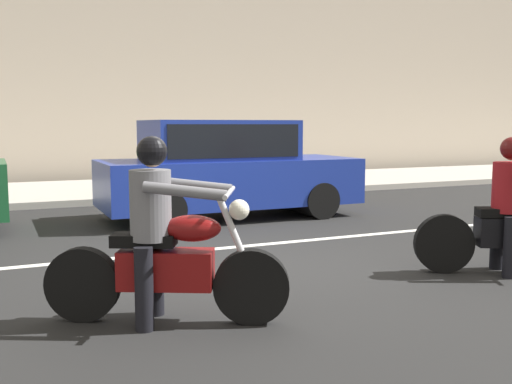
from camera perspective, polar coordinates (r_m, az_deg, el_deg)
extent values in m
plane|color=black|center=(7.05, -0.46, -6.90)|extent=(80.00, 80.00, 0.00)
cube|color=#A8A399|center=(14.63, -13.23, 0.23)|extent=(40.00, 4.40, 0.14)
cube|color=#B7A893|center=(18.17, -15.80, 16.45)|extent=(40.00, 1.40, 9.67)
cube|color=silver|center=(8.20, 2.44, -4.96)|extent=(18.00, 0.14, 0.01)
cylinder|color=black|center=(4.88, -0.45, -9.22)|extent=(0.61, 0.39, 0.63)
cylinder|color=black|center=(5.16, -16.53, -8.64)|extent=(0.61, 0.39, 0.63)
cylinder|color=silver|center=(4.80, -1.89, -4.70)|extent=(0.37, 0.22, 0.84)
cube|color=maroon|center=(4.94, -8.75, -7.45)|extent=(0.82, 0.60, 0.32)
ellipsoid|color=maroon|center=(4.83, -6.25, -3.54)|extent=(0.54, 0.43, 0.22)
cube|color=black|center=(4.92, -10.86, -4.60)|extent=(0.57, 0.45, 0.10)
cylinder|color=silver|center=(4.74, -2.63, -0.05)|extent=(0.35, 0.64, 0.04)
sphere|color=silver|center=(4.76, -1.66, -1.74)|extent=(0.17, 0.17, 0.17)
cylinder|color=silver|center=(5.18, -11.65, -8.20)|extent=(0.66, 0.38, 0.07)
cylinder|color=black|center=(4.81, -10.86, -9.28)|extent=(0.20, 0.20, 0.68)
cylinder|color=black|center=(5.18, -9.81, -8.09)|extent=(0.20, 0.20, 0.68)
cylinder|color=slate|center=(4.86, -10.24, -1.26)|extent=(0.46, 0.46, 0.58)
cylinder|color=slate|center=(4.57, -6.94, 0.07)|extent=(0.63, 0.38, 0.16)
cylinder|color=slate|center=(5.00, -6.09, 0.64)|extent=(0.63, 0.38, 0.16)
sphere|color=tan|center=(4.82, -10.11, 3.57)|extent=(0.20, 0.20, 0.20)
sphere|color=black|center=(4.82, -10.12, 3.92)|extent=(0.25, 0.25, 0.25)
cylinder|color=black|center=(6.86, 17.85, -4.81)|extent=(0.64, 0.41, 0.65)
cube|color=black|center=(6.99, 22.81, -1.84)|extent=(0.57, 0.45, 0.10)
cylinder|color=silver|center=(7.15, 21.35, -4.33)|extent=(0.65, 0.38, 0.07)
cylinder|color=black|center=(6.87, 23.56, -4.98)|extent=(0.20, 0.20, 0.66)
cylinder|color=black|center=(7.24, 22.45, -4.37)|extent=(0.20, 0.20, 0.66)
cylinder|color=maroon|center=(6.97, 23.38, 0.41)|extent=(0.46, 0.46, 0.55)
sphere|color=tan|center=(6.95, 23.68, 3.67)|extent=(0.20, 0.20, 0.20)
sphere|color=#510F0F|center=(6.95, 23.69, 3.92)|extent=(0.25, 0.25, 0.25)
cube|color=navy|center=(10.37, -2.53, 1.02)|extent=(4.51, 1.76, 0.80)
cube|color=navy|center=(10.24, -3.73, 5.09)|extent=(2.48, 1.62, 0.68)
cube|color=black|center=(10.24, -3.73, 5.09)|extent=(2.28, 1.65, 0.54)
cylinder|color=black|center=(10.99, 4.25, -0.35)|extent=(0.64, 1.82, 0.64)
cylinder|color=black|center=(9.97, -9.99, -1.15)|extent=(0.64, 1.82, 0.64)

